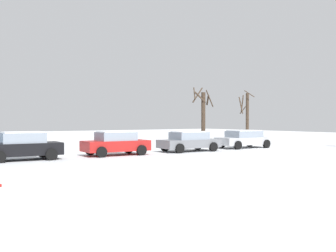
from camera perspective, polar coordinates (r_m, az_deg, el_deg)
The scene contains 6 objects.
parked_car_black at distance 22.55m, azimuth -20.51°, elevation -2.74°, with size 4.08×2.13×1.55m.
parked_car_red at distance 24.27m, azimuth -7.65°, elevation -2.48°, with size 4.09×2.13×1.49m.
parked_car_gray at distance 26.98m, azimuth 3.11°, elevation -2.22°, with size 4.34×2.15×1.40m.
parked_car_silver at distance 30.78m, azimuth 11.06°, elevation -1.85°, with size 4.59×2.20×1.39m.
tree_far_mid at distance 31.42m, azimuth 5.15°, elevation 1.43°, with size 1.84×1.84×4.86m.
tree_far_left at distance 36.22m, azimuth 11.45°, elevation 1.36°, with size 1.27×1.54×4.84m.
Camera 1 is at (-0.31, -13.72, 2.20)m, focal length 41.66 mm.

